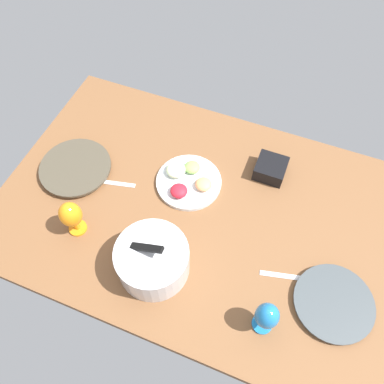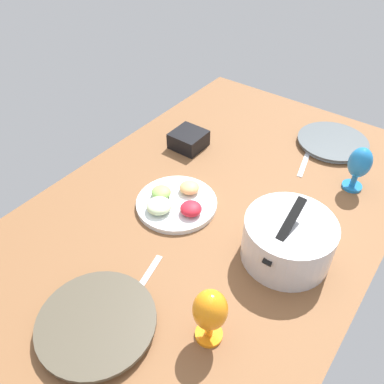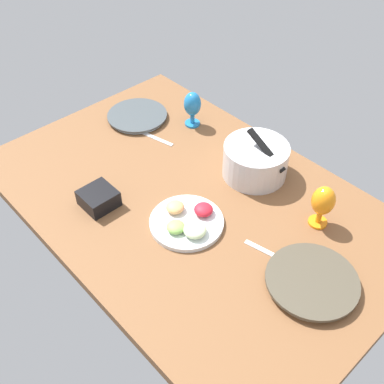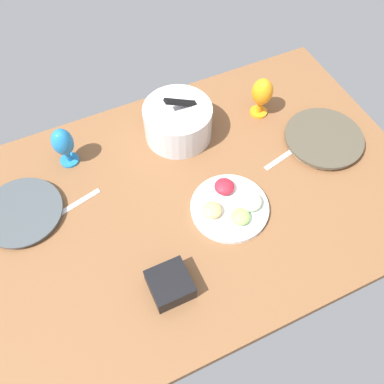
# 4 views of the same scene
# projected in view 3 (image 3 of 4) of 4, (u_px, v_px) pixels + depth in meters

# --- Properties ---
(ground_plane) EXTENTS (1.60, 1.04, 0.04)m
(ground_plane) POSITION_uv_depth(u_px,v_px,m) (191.00, 202.00, 1.79)
(ground_plane) COLOR brown
(dinner_plate_left) EXTENTS (0.28, 0.28, 0.02)m
(dinner_plate_left) POSITION_uv_depth(u_px,v_px,m) (137.00, 116.00, 2.15)
(dinner_plate_left) COLOR silver
(dinner_plate_left) RESTS_ON ground_plane
(dinner_plate_right) EXTENTS (0.30, 0.30, 0.03)m
(dinner_plate_right) POSITION_uv_depth(u_px,v_px,m) (312.00, 282.00, 1.47)
(dinner_plate_right) COLOR beige
(dinner_plate_right) RESTS_ON ground_plane
(mixing_bowl) EXTENTS (0.27, 0.26, 0.20)m
(mixing_bowl) POSITION_uv_depth(u_px,v_px,m) (256.00, 159.00, 1.82)
(mixing_bowl) COLOR silver
(mixing_bowl) RESTS_ON ground_plane
(fruit_platter) EXTENTS (0.27, 0.27, 0.06)m
(fruit_platter) POSITION_uv_depth(u_px,v_px,m) (187.00, 221.00, 1.66)
(fruit_platter) COLOR silver
(fruit_platter) RESTS_ON ground_plane
(hurricane_glass_blue) EXTENTS (0.08, 0.08, 0.16)m
(hurricane_glass_blue) POSITION_uv_depth(u_px,v_px,m) (192.00, 106.00, 2.05)
(hurricane_glass_blue) COLOR #1F73B5
(hurricane_glass_blue) RESTS_ON ground_plane
(hurricane_glass_orange) EXTENTS (0.08, 0.08, 0.17)m
(hurricane_glass_orange) POSITION_uv_depth(u_px,v_px,m) (323.00, 202.00, 1.61)
(hurricane_glass_orange) COLOR orange
(hurricane_glass_orange) RESTS_ON ground_plane
(square_bowl_black) EXTENTS (0.12, 0.12, 0.06)m
(square_bowl_black) POSITION_uv_depth(u_px,v_px,m) (98.00, 198.00, 1.72)
(square_bowl_black) COLOR black
(square_bowl_black) RESTS_ON ground_plane
(fork_by_left_plate) EXTENTS (0.18, 0.06, 0.01)m
(fork_by_left_plate) POSITION_uv_depth(u_px,v_px,m) (156.00, 138.00, 2.04)
(fork_by_left_plate) COLOR silver
(fork_by_left_plate) RESTS_ON ground_plane
(fork_by_right_plate) EXTENTS (0.18, 0.06, 0.01)m
(fork_by_right_plate) POSITION_uv_depth(u_px,v_px,m) (268.00, 252.00, 1.58)
(fork_by_right_plate) COLOR silver
(fork_by_right_plate) RESTS_ON ground_plane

